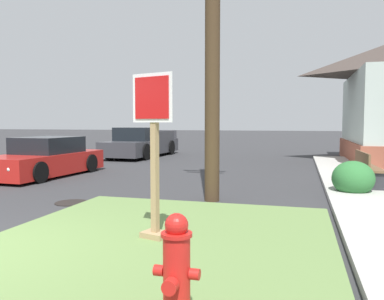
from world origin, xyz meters
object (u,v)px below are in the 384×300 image
at_px(stop_sign, 154,160).
at_px(pickup_truck_charcoal, 141,145).
at_px(parked_sedan_red, 45,159).
at_px(manhole_cover, 72,203).
at_px(street_bench, 367,166).
at_px(fire_hydrant, 176,273).

distance_m(stop_sign, pickup_truck_charcoal, 14.19).
distance_m(stop_sign, parked_sedan_red, 8.23).
relative_size(manhole_cover, pickup_truck_charcoal, 0.13).
relative_size(manhole_cover, street_bench, 0.39).
height_order(stop_sign, parked_sedan_red, stop_sign).
bearing_deg(street_bench, fire_hydrant, -108.26).
bearing_deg(stop_sign, street_bench, 57.24).
relative_size(stop_sign, street_bench, 1.29).
height_order(stop_sign, manhole_cover, stop_sign).
xyz_separation_m(fire_hydrant, manhole_cover, (-3.75, 4.34, -0.51)).
xyz_separation_m(manhole_cover, pickup_truck_charcoal, (-3.00, 10.86, 0.61)).
height_order(stop_sign, pickup_truck_charcoal, stop_sign).
xyz_separation_m(parked_sedan_red, pickup_truck_charcoal, (0.23, 7.31, 0.08)).
bearing_deg(pickup_truck_charcoal, street_bench, -38.04).
bearing_deg(parked_sedan_red, stop_sign, -43.63).
height_order(manhole_cover, pickup_truck_charcoal, pickup_truck_charcoal).
relative_size(fire_hydrant, manhole_cover, 1.32).
height_order(fire_hydrant, pickup_truck_charcoal, pickup_truck_charcoal).
distance_m(parked_sedan_red, street_bench, 9.58).
xyz_separation_m(fire_hydrant, parked_sedan_red, (-6.98, 7.88, 0.03)).
bearing_deg(fire_hydrant, manhole_cover, 130.85).
distance_m(fire_hydrant, pickup_truck_charcoal, 16.63).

